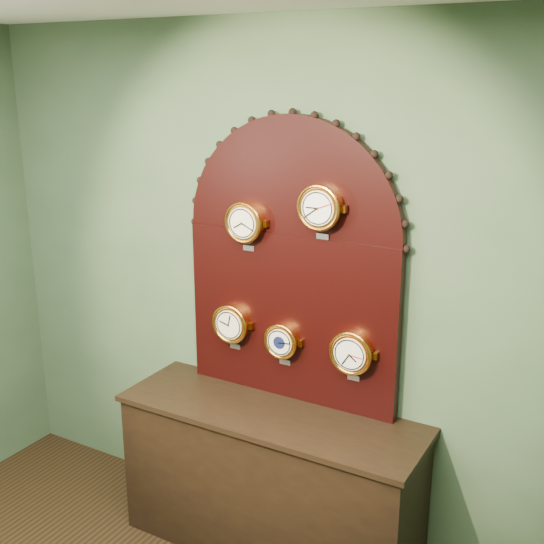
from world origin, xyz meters
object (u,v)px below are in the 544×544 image
Objects in this scene: arabic_clock at (320,207)px; barometer at (282,341)px; display_board at (291,254)px; roman_clock at (245,222)px; tide_clock at (352,352)px; shop_counter at (270,483)px; hygrometer at (232,323)px.

arabic_clock reaches higher than barometer.
display_board is 5.69× the size of roman_clock.
barometer is at bearing 0.11° from roman_clock.
display_board is 5.48× the size of tide_clock.
shop_counter is at bearing -158.10° from tide_clock.
arabic_clock is 0.74m from tide_clock.
display_board is 0.46m from barometer.
display_board is at bearing 77.29° from barometer.
roman_clock is 0.86m from tide_clock.
tide_clock reaches higher than shop_counter.
hygrometer is 0.97× the size of tide_clock.
tide_clock is at bearing -0.10° from barometer.
shop_counter is 0.78m from barometer.
roman_clock is 0.44m from arabic_clock.
display_board is 0.54m from hygrometer.
display_board is at bearing 15.69° from roman_clock.
shop_counter is 1.52m from arabic_clock.
roman_clock reaches higher than shop_counter.
tide_clock is (0.38, 0.15, 0.78)m from shop_counter.
shop_counter is 5.95× the size of roman_clock.
roman_clock is (-0.24, -0.07, 0.15)m from display_board.
hygrometer reaches higher than shop_counter.
display_board is 0.29m from roman_clock.
roman_clock is 0.65m from barometer.
display_board is 0.59m from tide_clock.
hygrometer reaches higher than barometer.
tide_clock is at bearing -9.91° from display_board.
arabic_clock is at bearing -179.99° from tide_clock.
shop_counter is at bearing -141.23° from arabic_clock.
barometer is at bearing 179.80° from arabic_clock.
roman_clock is at bearing 179.96° from arabic_clock.
shop_counter is at bearing -90.00° from display_board.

